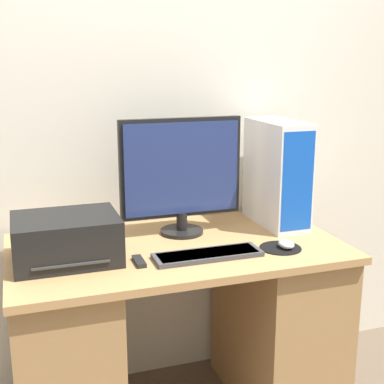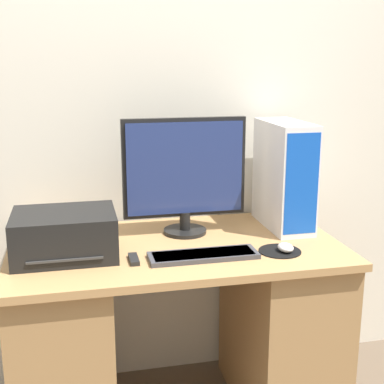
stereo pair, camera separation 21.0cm
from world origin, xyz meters
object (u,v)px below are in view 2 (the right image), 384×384
(keyboard, at_px, (203,255))
(printer, at_px, (65,235))
(monitor, at_px, (185,172))
(mouse, at_px, (286,247))
(remote_control, at_px, (134,259))
(computer_tower, at_px, (284,175))

(keyboard, relative_size, printer, 1.08)
(keyboard, bearing_deg, monitor, 91.18)
(monitor, distance_m, keyboard, 0.40)
(mouse, bearing_deg, monitor, 135.69)
(monitor, relative_size, printer, 1.37)
(mouse, bearing_deg, keyboard, 177.45)
(printer, relative_size, remote_control, 3.65)
(keyboard, xyz_separation_m, mouse, (0.32, -0.01, 0.01))
(keyboard, height_order, remote_control, keyboard)
(monitor, distance_m, computer_tower, 0.44)
(keyboard, xyz_separation_m, printer, (-0.50, 0.13, 0.07))
(keyboard, xyz_separation_m, remote_control, (-0.26, 0.02, -0.00))
(keyboard, height_order, mouse, mouse)
(monitor, bearing_deg, remote_control, -131.44)
(remote_control, bearing_deg, printer, 155.03)
(mouse, height_order, remote_control, mouse)
(keyboard, xyz_separation_m, computer_tower, (0.44, 0.30, 0.22))
(printer, height_order, remote_control, printer)
(mouse, distance_m, remote_control, 0.58)
(printer, distance_m, remote_control, 0.28)
(printer, bearing_deg, remote_control, -24.97)
(remote_control, bearing_deg, computer_tower, 22.02)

